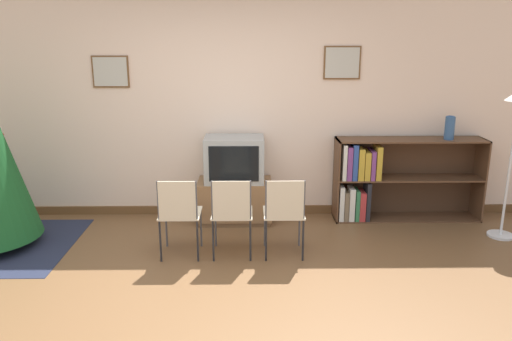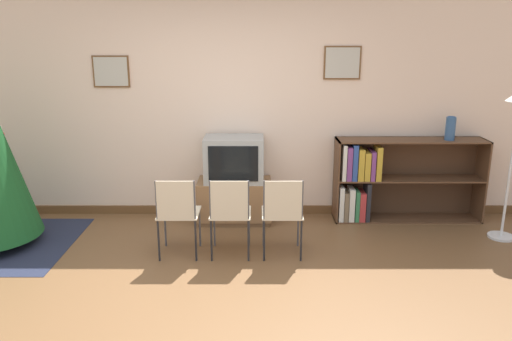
# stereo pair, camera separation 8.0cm
# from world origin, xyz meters

# --- Properties ---
(ground_plane) EXTENTS (24.00, 24.00, 0.00)m
(ground_plane) POSITION_xyz_m (0.00, 0.00, 0.00)
(ground_plane) COLOR brown
(wall_back) EXTENTS (9.02, 0.11, 2.70)m
(wall_back) POSITION_xyz_m (0.00, 2.16, 1.35)
(wall_back) COLOR beige
(wall_back) RESTS_ON ground_plane
(tv_console) EXTENTS (0.86, 0.46, 0.50)m
(tv_console) POSITION_xyz_m (0.12, 1.86, 0.25)
(tv_console) COLOR brown
(tv_console) RESTS_ON ground_plane
(television) EXTENTS (0.68, 0.45, 0.52)m
(television) POSITION_xyz_m (0.12, 1.86, 0.76)
(television) COLOR #9E9E99
(television) RESTS_ON tv_console
(folding_chair_left) EXTENTS (0.40, 0.40, 0.82)m
(folding_chair_left) POSITION_xyz_m (-0.39, 0.86, 0.47)
(folding_chair_left) COLOR beige
(folding_chair_left) RESTS_ON ground_plane
(folding_chair_center) EXTENTS (0.40, 0.40, 0.82)m
(folding_chair_center) POSITION_xyz_m (0.12, 0.86, 0.47)
(folding_chair_center) COLOR beige
(folding_chair_center) RESTS_ON ground_plane
(folding_chair_right) EXTENTS (0.40, 0.40, 0.82)m
(folding_chair_right) POSITION_xyz_m (0.63, 0.86, 0.47)
(folding_chair_right) COLOR beige
(folding_chair_right) RESTS_ON ground_plane
(bookshelf) EXTENTS (1.73, 0.36, 0.98)m
(bookshelf) POSITION_xyz_m (1.87, 1.92, 0.49)
(bookshelf) COLOR brown
(bookshelf) RESTS_ON ground_plane
(vase) EXTENTS (0.11, 0.11, 0.27)m
(vase) POSITION_xyz_m (2.59, 1.89, 1.11)
(vase) COLOR #335684
(vase) RESTS_ON bookshelf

